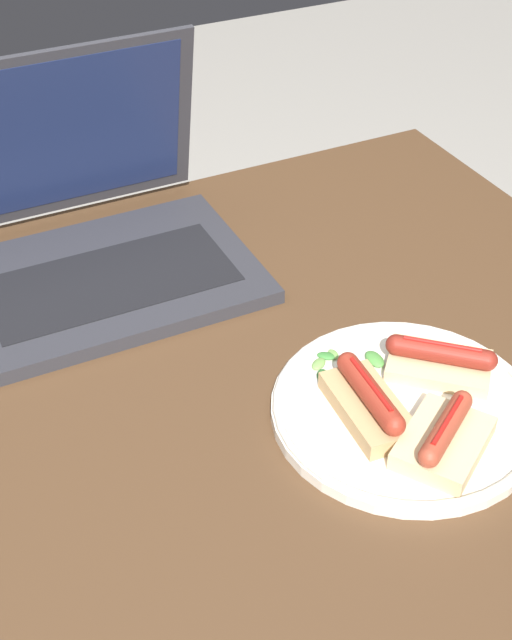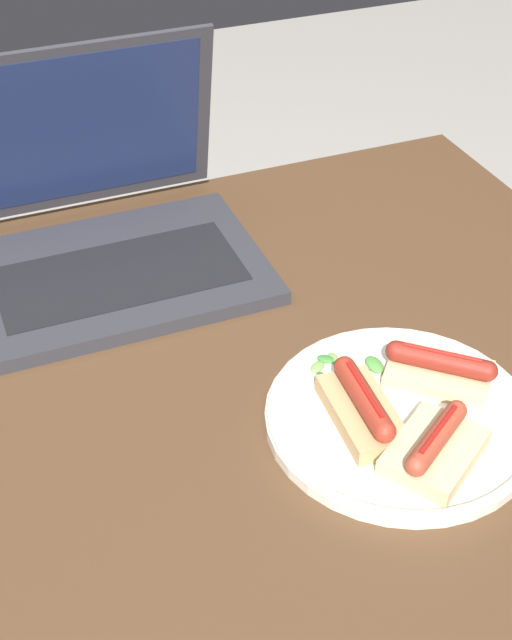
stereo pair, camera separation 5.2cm
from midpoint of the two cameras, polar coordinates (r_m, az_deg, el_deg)
The scene contains 7 objects.
desk at distance 1.01m, azimuth -5.78°, elevation -8.06°, with size 1.14×0.83×0.77m.
laptop at distance 1.12m, azimuth -11.73°, elevation 5.20°, with size 0.36×0.31×0.25m.
plate at distance 0.92m, azimuth 7.88°, elevation -5.68°, with size 0.27×0.27×0.02m.
sausage_toast_left at distance 0.89m, azimuth 5.59°, elevation -5.31°, with size 0.06×0.12×0.04m.
sausage_toast_middle at distance 0.96m, azimuth 10.16°, elevation -2.59°, with size 0.12×0.12×0.04m.
sausage_toast_right at distance 0.87m, azimuth 10.26°, elevation -7.52°, with size 0.12×0.12×0.04m.
salad_pile at distance 0.96m, azimuth 4.30°, elevation -2.70°, with size 0.08×0.05×0.01m.
Camera 1 is at (-0.24, -0.66, 1.41)m, focal length 50.00 mm.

